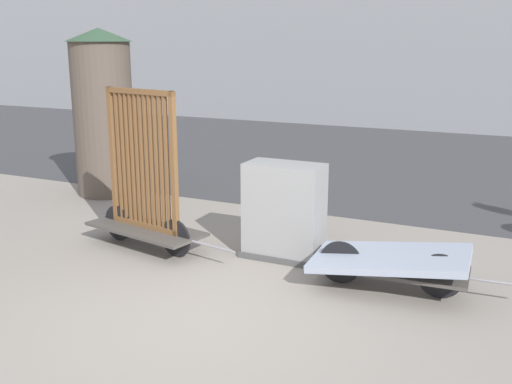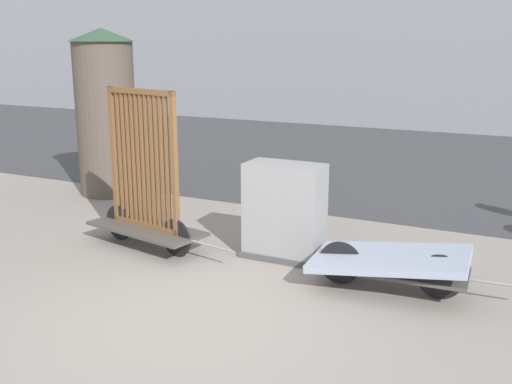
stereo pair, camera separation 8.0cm
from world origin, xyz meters
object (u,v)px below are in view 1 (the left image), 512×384
(utility_cabinet, at_px, (284,214))
(advertising_column, at_px, (103,112))
(bike_cart_with_bedframe, at_px, (144,196))
(bike_cart_with_mattress, at_px, (390,261))

(utility_cabinet, height_order, advertising_column, advertising_column)
(utility_cabinet, xyz_separation_m, advertising_column, (-4.37, 1.76, 0.95))
(bike_cart_with_bedframe, xyz_separation_m, utility_cabinet, (1.87, 0.50, -0.16))
(bike_cart_with_mattress, xyz_separation_m, utility_cabinet, (-1.53, 0.50, 0.24))
(bike_cart_with_mattress, xyz_separation_m, advertising_column, (-5.89, 2.26, 1.19))
(bike_cart_with_mattress, relative_size, utility_cabinet, 1.95)
(bike_cart_with_bedframe, relative_size, utility_cabinet, 1.95)
(bike_cart_with_mattress, height_order, advertising_column, advertising_column)
(bike_cart_with_bedframe, height_order, utility_cabinet, bike_cart_with_bedframe)
(bike_cart_with_mattress, bearing_deg, bike_cart_with_bedframe, 176.86)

